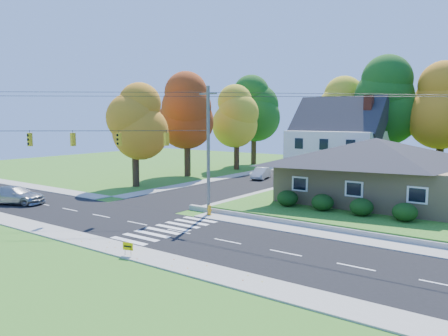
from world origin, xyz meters
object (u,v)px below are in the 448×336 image
(white_car, at_px, (261,173))
(fire_hydrant, at_px, (209,211))
(ranch_house, at_px, (375,169))
(silver_sedan, at_px, (15,195))

(white_car, xyz_separation_m, fire_hydrant, (7.44, -20.23, -0.31))
(ranch_house, bearing_deg, silver_sedan, -146.46)
(ranch_house, bearing_deg, white_car, 151.01)
(fire_hydrant, bearing_deg, white_car, 110.19)
(ranch_house, relative_size, silver_sedan, 2.73)
(silver_sedan, relative_size, white_car, 1.25)
(silver_sedan, distance_m, fire_hydrant, 17.97)
(ranch_house, height_order, white_car, ranch_house)
(silver_sedan, relative_size, fire_hydrant, 6.23)
(silver_sedan, xyz_separation_m, white_car, (9.37, 26.57, -0.07))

